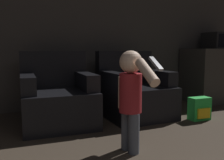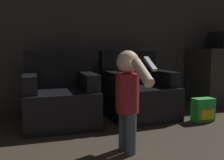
# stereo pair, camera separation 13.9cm
# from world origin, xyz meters

# --- Properties ---
(wall_back) EXTENTS (8.40, 0.05, 2.60)m
(wall_back) POSITION_xyz_m (0.00, 4.50, 1.30)
(wall_back) COLOR #423D38
(wall_back) RESTS_ON ground_plane
(armchair_left) EXTENTS (0.87, 0.90, 0.90)m
(armchair_left) POSITION_xyz_m (-0.31, 3.68, 0.32)
(armchair_left) COLOR black
(armchair_left) RESTS_ON ground_plane
(armchair_right) EXTENTS (0.89, 0.92, 0.90)m
(armchair_right) POSITION_xyz_m (0.75, 3.68, 0.32)
(armchair_right) COLOR black
(armchair_right) RESTS_ON ground_plane
(person_toddler) EXTENTS (0.20, 0.62, 0.91)m
(person_toddler) POSITION_xyz_m (0.16, 2.57, 0.54)
(person_toddler) COLOR #474C56
(person_toddler) RESTS_ON ground_plane
(toy_backpack) EXTENTS (0.27, 0.17, 0.30)m
(toy_backpack) POSITION_xyz_m (1.46, 3.17, 0.15)
(toy_backpack) COLOR green
(toy_backpack) RESTS_ON ground_plane
(kitchen_counter) EXTENTS (1.05, 0.67, 0.94)m
(kitchen_counter) POSITION_xyz_m (2.57, 4.09, 0.47)
(kitchen_counter) COLOR #38332D
(kitchen_counter) RESTS_ON ground_plane
(microwave) EXTENTS (0.54, 0.40, 0.29)m
(microwave) POSITION_xyz_m (2.67, 4.09, 1.08)
(microwave) COLOR black
(microwave) RESTS_ON kitchen_counter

